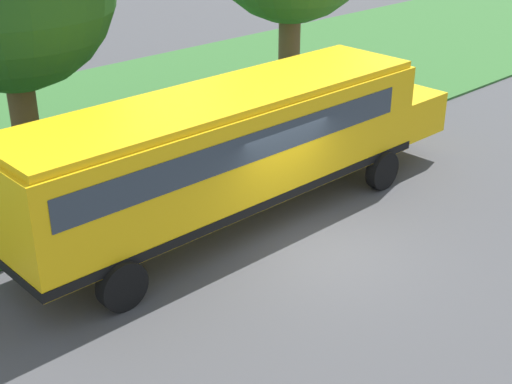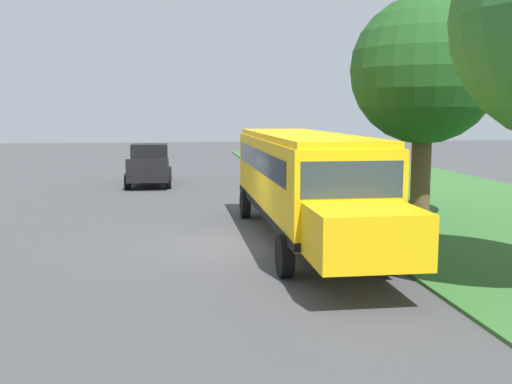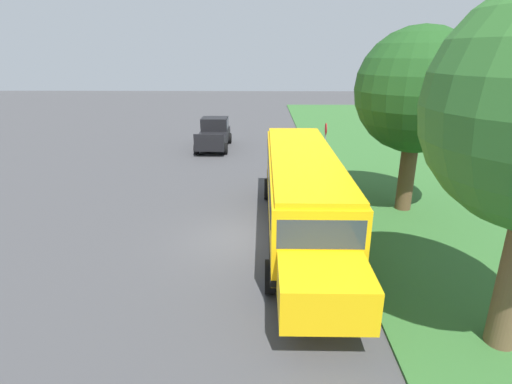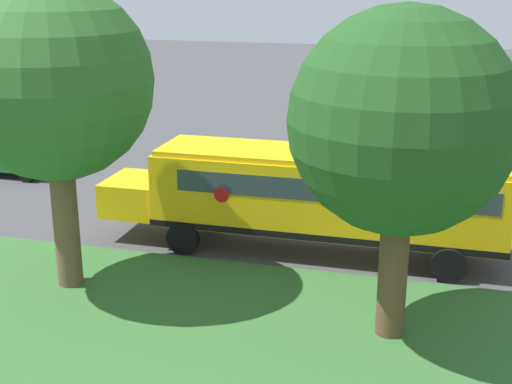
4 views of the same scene
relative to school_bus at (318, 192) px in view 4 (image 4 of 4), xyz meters
The scene contains 6 objects.
ground_plane 3.08m from the school_bus, ahead, with size 120.00×120.00×0.00m, color #424244.
grass_verge 7.86m from the school_bus, behind, with size 12.00×80.00×0.08m, color #33662D.
school_bus is the anchor object (origin of this frame).
car_green_nearest 15.23m from the school_bus, 70.08° to the left, with size 2.02×4.40×1.56m.
oak_tree_beside_bus 6.34m from the school_bus, 152.05° to the right, with size 5.05×5.05×7.74m.
oak_tree_roadside_mid 8.41m from the school_bus, 125.33° to the left, with size 5.09×5.09×8.20m.
Camera 4 is at (-22.69, -3.97, 8.39)m, focal length 50.00 mm.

